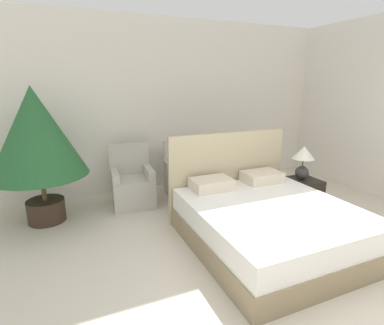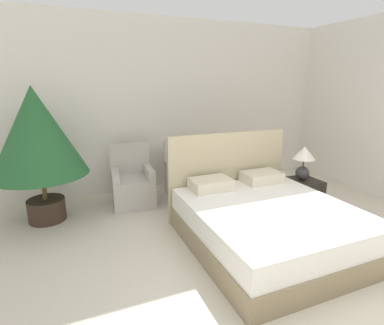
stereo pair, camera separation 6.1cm
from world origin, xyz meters
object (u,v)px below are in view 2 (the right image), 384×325
object	(u,v)px
bed	(264,221)
table_lamp	(304,159)
armchair_near_window_right	(187,180)
potted_palm	(37,135)
nightstand	(303,194)
armchair_near_window_left	(133,187)

from	to	relation	value
bed	table_lamp	xyz separation A→B (m)	(1.10, 0.63, 0.49)
bed	armchair_near_window_right	xyz separation A→B (m)	(-0.27, 1.78, -0.01)
potted_palm	nightstand	bearing A→B (deg)	-16.58
potted_palm	table_lamp	size ratio (longest dim) A/B	3.66
potted_palm	table_lamp	xyz separation A→B (m)	(3.50, -1.02, -0.42)
armchair_near_window_right	nightstand	distance (m)	1.83
table_lamp	nightstand	bearing A→B (deg)	-47.11
nightstand	table_lamp	world-z (taller)	table_lamp
bed	potted_palm	size ratio (longest dim) A/B	1.08
armchair_near_window_left	nightstand	bearing A→B (deg)	-22.46
bed	table_lamp	world-z (taller)	bed
potted_palm	table_lamp	world-z (taller)	potted_palm
armchair_near_window_left	bed	bearing A→B (deg)	-51.99
nightstand	table_lamp	distance (m)	0.55
armchair_near_window_left	potted_palm	world-z (taller)	potted_palm
bed	potted_palm	distance (m)	3.06
armchair_near_window_left	nightstand	xyz separation A→B (m)	(2.30, -1.17, -0.05)
armchair_near_window_right	potted_palm	xyz separation A→B (m)	(-2.13, -0.12, 0.92)
nightstand	armchair_near_window_left	bearing A→B (deg)	153.04
armchair_near_window_left	nightstand	size ratio (longest dim) A/B	1.98
bed	armchair_near_window_right	bearing A→B (deg)	98.69
table_lamp	potted_palm	bearing A→B (deg)	163.70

